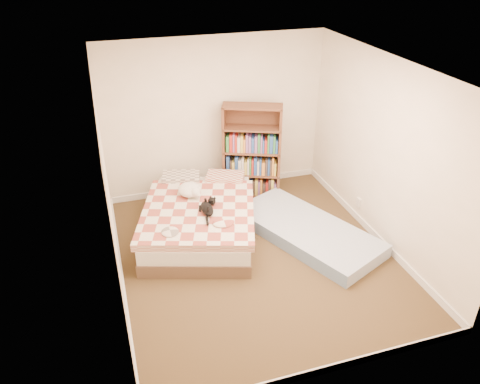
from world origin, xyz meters
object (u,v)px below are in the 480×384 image
object	(u,v)px
white_dog	(191,190)
bookshelf	(251,162)
bed	(199,217)
black_cat	(207,207)
floor_mattress	(307,231)

from	to	relation	value
white_dog	bookshelf	bearing A→B (deg)	50.58
bed	black_cat	distance (m)	0.41
bed	floor_mattress	distance (m)	1.53
bookshelf	white_dog	bearing A→B (deg)	-128.20
floor_mattress	white_dog	bearing A→B (deg)	127.02
bookshelf	white_dog	distance (m)	1.29
black_cat	white_dog	bearing A→B (deg)	137.17
bed	floor_mattress	world-z (taller)	bed
floor_mattress	bookshelf	bearing A→B (deg)	79.24
bed	white_dog	xyz separation A→B (m)	(-0.06, 0.23, 0.33)
white_dog	black_cat	bearing A→B (deg)	-56.32
bed	floor_mattress	size ratio (longest dim) A/B	1.12
floor_mattress	white_dog	distance (m)	1.74
bookshelf	bed	bearing A→B (deg)	-118.67
bookshelf	floor_mattress	size ratio (longest dim) A/B	0.71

